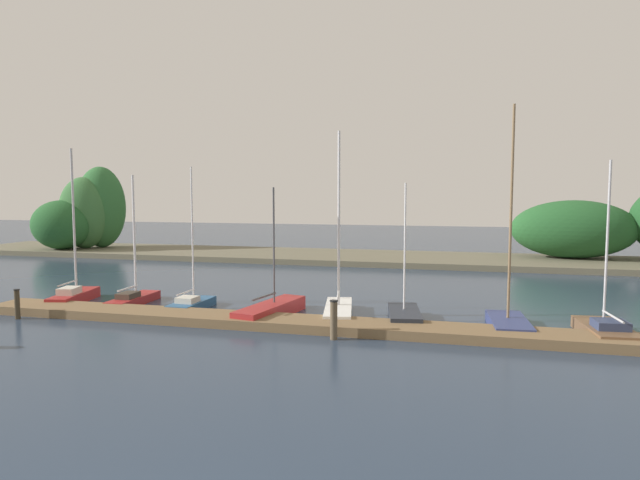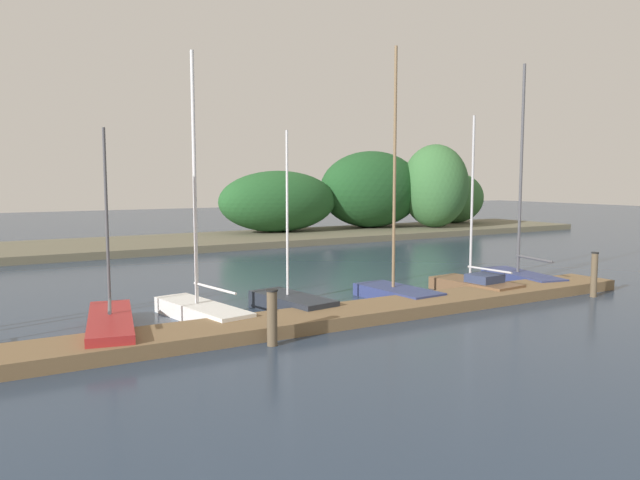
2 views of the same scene
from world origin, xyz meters
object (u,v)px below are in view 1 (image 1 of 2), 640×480
sailboat_0 (75,294)px  mooring_piling_1 (334,320)px  sailboat_1 (134,297)px  mooring_piling_0 (17,304)px  sailboat_2 (192,302)px  sailboat_7 (605,328)px  sailboat_6 (508,319)px  sailboat_3 (273,309)px  sailboat_5 (404,315)px  sailboat_4 (338,307)px

sailboat_0 → mooring_piling_1: size_ratio=5.16×
sailboat_1 → mooring_piling_0: size_ratio=4.84×
sailboat_0 → sailboat_2: (5.95, -0.05, -0.12)m
mooring_piling_0 → mooring_piling_1: (12.95, 0.07, 0.08)m
sailboat_7 → sailboat_6: bearing=77.7°
sailboat_2 → sailboat_7: bearing=-91.3°
sailboat_3 → mooring_piling_1: bearing=-120.1°
sailboat_5 → sailboat_7: 7.04m
sailboat_4 → mooring_piling_0: (-12.36, -3.60, 0.25)m
sailboat_2 → mooring_piling_1: 7.78m
mooring_piling_1 → sailboat_6: bearing=26.4°
sailboat_0 → mooring_piling_1: sailboat_0 is taller
sailboat_6 → mooring_piling_0: sailboat_6 is taller
sailboat_2 → mooring_piling_0: sailboat_2 is taller
mooring_piling_0 → sailboat_2: bearing=29.7°
sailboat_4 → sailboat_6: bearing=-105.4°
mooring_piling_1 → sailboat_2: bearing=154.8°
sailboat_3 → sailboat_4: 2.68m
sailboat_5 → sailboat_6: 3.85m
sailboat_0 → sailboat_1: bearing=-95.6°
sailboat_7 → mooring_piling_0: bearing=91.5°
sailboat_0 → sailboat_3: sailboat_0 is taller
sailboat_2 → sailboat_6: size_ratio=0.75×
sailboat_6 → mooring_piling_0: size_ratio=6.82×
sailboat_1 → sailboat_6: size_ratio=0.71×
mooring_piling_0 → sailboat_6: bearing=9.1°
sailboat_1 → mooring_piling_0: (-2.86, -3.73, 0.27)m
sailboat_0 → sailboat_7: 22.12m
sailboat_4 → sailboat_1: bearing=78.9°
sailboat_3 → sailboat_7: 12.30m
sailboat_2 → sailboat_6: (12.98, -0.36, 0.08)m
sailboat_7 → mooring_piling_0: (-22.08, -2.63, 0.30)m
sailboat_7 → sailboat_2: bearing=82.0°
sailboat_1 → sailboat_3: bearing=-98.7°
mooring_piling_0 → sailboat_3: bearing=16.4°
sailboat_3 → mooring_piling_0: 10.20m
sailboat_1 → sailboat_6: (16.05, -0.71, 0.03)m
sailboat_1 → sailboat_5: bearing=-94.1°
sailboat_5 → sailboat_7: (7.02, -0.58, 0.03)m
mooring_piling_1 → sailboat_3: bearing=138.5°
sailboat_0 → sailboat_5: size_ratio=1.30×
sailboat_0 → sailboat_6: 18.94m
sailboat_3 → mooring_piling_1: size_ratio=3.85×
sailboat_1 → sailboat_2: sailboat_2 is taller
sailboat_1 → sailboat_2: (3.07, -0.35, -0.05)m
sailboat_7 → mooring_piling_0: sailboat_7 is taller
sailboat_1 → sailboat_6: bearing=-94.2°
sailboat_4 → sailboat_2: bearing=81.7°
sailboat_0 → sailboat_3: (9.81, -0.55, -0.10)m
sailboat_0 → sailboat_1: size_ratio=1.21×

